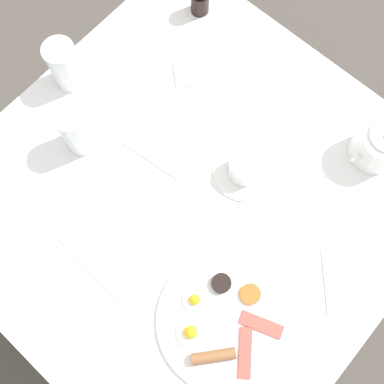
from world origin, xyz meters
The scene contains 11 objects.
ground_plane centered at (0.00, 0.00, 0.00)m, with size 8.00×8.00×0.00m, color #4C4742.
table centered at (0.00, 0.00, 0.65)m, with size 1.05×1.07×0.71m.
breakfast_plate centered at (-0.25, 0.18, 0.72)m, with size 0.31×0.31×0.04m.
teapot_near centered at (-0.27, -0.39, 0.77)m, with size 0.12×0.21×0.13m.
teacup_with_saucer_left centered at (-0.06, -0.13, 0.74)m, with size 0.15×0.15×0.06m.
water_glass_tall centered at (0.45, -0.03, 0.78)m, with size 0.08×0.08×0.14m.
water_glass_short centered at (0.30, 0.08, 0.79)m, with size 0.08×0.08×0.15m.
napkin_folded centered at (0.21, -0.27, 0.72)m, with size 0.15×0.15×0.01m.
fork_by_plate centered at (0.14, 0.00, 0.72)m, with size 0.18×0.04×0.00m.
knife_by_plate centered at (0.06, 0.30, 0.72)m, with size 0.22×0.02×0.00m.
spoon_for_tea centered at (-0.38, -0.05, 0.72)m, with size 0.11×0.12×0.00m.
Camera 1 is at (-0.21, 0.23, 1.78)m, focal length 42.00 mm.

